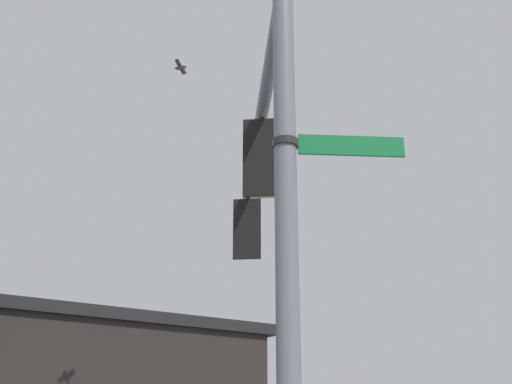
% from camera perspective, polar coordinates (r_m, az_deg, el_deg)
% --- Properties ---
extents(signal_pole, '(0.23, 0.23, 7.31)m').
position_cam_1_polar(signal_pole, '(6.67, 2.60, -6.27)').
color(signal_pole, slate).
rests_on(signal_pole, ground).
extents(mast_arm, '(1.49, 7.56, 0.19)m').
position_cam_1_polar(mast_arm, '(11.33, 0.13, 4.43)').
color(mast_arm, slate).
extents(traffic_light_nearest_pole, '(0.54, 0.49, 1.31)m').
position_cam_1_polar(traffic_light_nearest_pole, '(10.17, 0.54, 2.56)').
color(traffic_light_nearest_pole, black).
extents(traffic_light_mid_inner, '(0.54, 0.49, 1.31)m').
position_cam_1_polar(traffic_light_mid_inner, '(13.45, -0.67, -3.28)').
color(traffic_light_mid_inner, black).
extents(street_name_sign, '(1.37, 0.37, 0.22)m').
position_cam_1_polar(street_name_sign, '(7.16, 5.57, 3.91)').
color(street_name_sign, '#147238').
extents(bird_flying, '(0.28, 0.44, 0.15)m').
position_cam_1_polar(bird_flying, '(14.51, -6.28, 10.26)').
color(bird_flying, '#4C4742').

